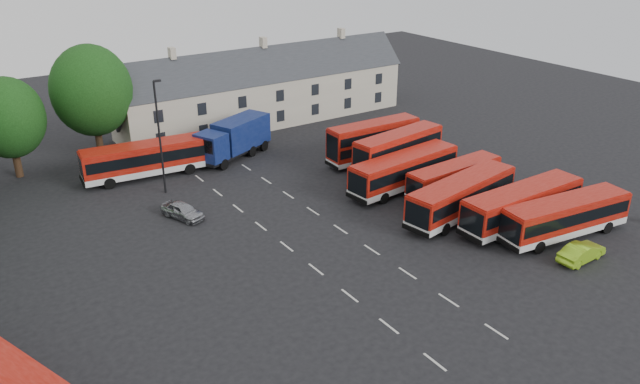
{
  "coord_description": "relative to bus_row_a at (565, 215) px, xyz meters",
  "views": [
    {
      "loc": [
        -20.86,
        -33.56,
        22.77
      ],
      "look_at": [
        4.95,
        4.86,
        2.2
      ],
      "focal_mm": 35.0,
      "sensor_mm": 36.0,
      "label": 1
    }
  ],
  "objects": [
    {
      "name": "ground",
      "position": [
        -18.53,
        8.54,
        -1.88
      ],
      "size": [
        140.0,
        140.0,
        0.0
      ],
      "primitive_type": "plane",
      "color": "black",
      "rests_on": "ground"
    },
    {
      "name": "lane_markings",
      "position": [
        -16.03,
        10.54,
        -1.87
      ],
      "size": [
        5.15,
        33.8,
        0.01
      ],
      "color": "beige",
      "rests_on": "ground"
    },
    {
      "name": "terrace_houses",
      "position": [
        -4.53,
        38.54,
        1.98
      ],
      "size": [
        35.7,
        7.13,
        10.06
      ],
      "color": "beige",
      "rests_on": "ground"
    },
    {
      "name": "bus_row_a",
      "position": [
        0.0,
        0.0,
        0.0
      ],
      "size": [
        11.3,
        3.93,
        3.13
      ],
      "rotation": [
        0.0,
        0.0,
        -0.13
      ],
      "color": "silver",
      "rests_on": "ground"
    },
    {
      "name": "bus_row_b",
      "position": [
        -1.21,
        3.11,
        0.07
      ],
      "size": [
        11.48,
        2.68,
        3.24
      ],
      "rotation": [
        0.0,
        0.0,
        0.0
      ],
      "color": "silver",
      "rests_on": "ground"
    },
    {
      "name": "bus_row_c",
      "position": [
        -3.95,
        7.0,
        0.08
      ],
      "size": [
        11.79,
        4.42,
        3.26
      ],
      "rotation": [
        0.0,
        0.0,
        0.16
      ],
      "color": "silver",
      "rests_on": "ground"
    },
    {
      "name": "bus_row_d",
      "position": [
        -1.06,
        10.69,
        -0.21
      ],
      "size": [
        9.89,
        2.66,
        2.77
      ],
      "rotation": [
        0.0,
        0.0,
        0.04
      ],
      "color": "silver",
      "rests_on": "ground"
    },
    {
      "name": "bus_row_e",
      "position": [
        -4.11,
        13.92,
        0.07
      ],
      "size": [
        11.67,
        3.72,
        3.24
      ],
      "rotation": [
        0.0,
        0.0,
        0.1
      ],
      "color": "silver",
      "rests_on": "ground"
    },
    {
      "name": "bus_dd_south",
      "position": [
        -2.26,
        16.96,
        0.47
      ],
      "size": [
        10.3,
        3.61,
        4.13
      ],
      "rotation": [
        0.0,
        0.0,
        0.13
      ],
      "color": "silver",
      "rests_on": "ground"
    },
    {
      "name": "bus_dd_north",
      "position": [
        -2.06,
        20.97,
        0.43
      ],
      "size": [
        9.96,
        2.54,
        4.06
      ],
      "rotation": [
        0.0,
        0.0,
        -0.03
      ],
      "color": "silver",
      "rests_on": "ground"
    },
    {
      "name": "bus_north",
      "position": [
        -22.42,
        29.61,
        0.11
      ],
      "size": [
        11.9,
        3.83,
        3.31
      ],
      "rotation": [
        0.0,
        0.0,
        -0.1
      ],
      "color": "silver",
      "rests_on": "ground"
    },
    {
      "name": "box_truck",
      "position": [
        -13.14,
        29.66,
        0.29
      ],
      "size": [
        9.21,
        6.05,
        3.87
      ],
      "rotation": [
        0.0,
        0.0,
        0.41
      ],
      "color": "black",
      "rests_on": "ground"
    },
    {
      "name": "silver_car",
      "position": [
        -23.1,
        19.41,
        -1.21
      ],
      "size": [
        2.93,
        4.27,
        1.35
      ],
      "primitive_type": "imported",
      "rotation": [
        0.0,
        0.0,
        0.37
      ],
      "color": "#A2A4AA",
      "rests_on": "ground"
    },
    {
      "name": "lime_car",
      "position": [
        -2.01,
        -3.05,
        -1.21
      ],
      "size": [
        4.11,
        1.55,
        1.34
      ],
      "primitive_type": "imported",
      "rotation": [
        0.0,
        0.0,
        1.6
      ],
      "color": "#90CB1F",
      "rests_on": "ground"
    },
    {
      "name": "lamppost",
      "position": [
        -22.38,
        25.15,
        3.58
      ],
      "size": [
        0.7,
        0.27,
        10.24
      ],
      "rotation": [
        0.0,
        0.0,
        -0.03
      ],
      "color": "black",
      "rests_on": "ground"
    }
  ]
}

